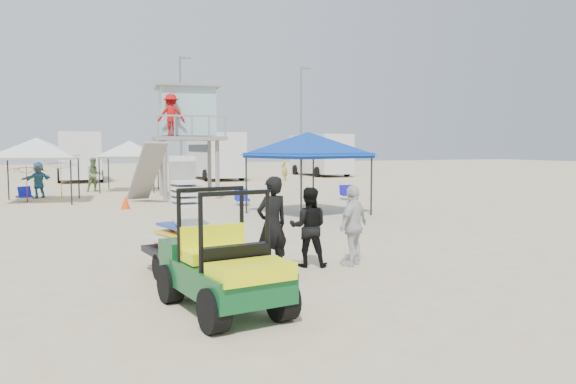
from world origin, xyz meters
name	(u,v)px	position (x,y,z in m)	size (l,w,h in m)	color
ground	(326,279)	(0.00, 0.00, 0.00)	(140.00, 140.00, 0.00)	beige
utility_cart	(222,256)	(-2.23, -1.20, 0.80)	(1.44, 2.40, 1.71)	#0C4D20
surf_trailer	(187,234)	(-2.22, 1.13, 0.78)	(1.45, 2.31, 1.90)	black
man_left	(272,225)	(-0.71, 0.83, 0.90)	(0.65, 0.43, 1.79)	black
man_mid	(309,227)	(0.14, 1.08, 0.77)	(0.75, 0.59, 1.55)	black
man_right	(353,226)	(0.99, 0.83, 0.79)	(0.93, 0.39, 1.58)	silver
lifeguard_tower	(185,116)	(1.14, 16.94, 3.72)	(3.41, 3.41, 4.99)	gray
canopy_blue	(308,136)	(3.59, 8.73, 2.68)	(3.94, 3.94, 3.23)	black
canopy_white_a	(37,141)	(-5.10, 16.75, 2.54)	(3.42, 3.42, 3.09)	black
canopy_white_c	(130,144)	(-0.84, 21.37, 2.48)	(3.38, 3.38, 3.02)	black
umbrella_a	(27,184)	(-5.54, 16.97, 0.78)	(1.70, 1.73, 1.56)	#B62313
umbrella_b	(62,180)	(-4.18, 17.92, 0.86)	(1.88, 1.91, 1.72)	yellow
cone_near	(126,202)	(-2.03, 12.80, 0.25)	(0.34, 0.34, 0.50)	#FF3E08
beach_chair_a	(24,194)	(-5.67, 17.35, 0.31)	(0.71, 0.79, 0.64)	#111DB9
beach_chair_b	(242,197)	(2.41, 12.45, 0.31)	(0.64, 0.69, 0.64)	#111EB8
beach_chair_c	(347,192)	(7.38, 12.94, 0.31)	(0.64, 0.69, 0.64)	#140E9E
rv_mid_left	(79,154)	(-3.00, 31.49, 1.80)	(2.65, 6.50, 3.25)	silver
rv_mid_right	(215,154)	(6.00, 29.99, 1.80)	(2.64, 7.00, 3.25)	silver
rv_far_right	(320,153)	(15.00, 31.49, 1.80)	(2.64, 6.60, 3.25)	silver
light_pole_left	(181,120)	(3.00, 27.00, 4.00)	(0.14, 0.14, 8.00)	slate
light_pole_right	(301,123)	(12.00, 28.50, 4.00)	(0.14, 0.14, 8.00)	slate
distant_beachgoers	(117,175)	(-1.52, 21.26, 0.85)	(16.07, 8.54, 1.76)	#65814D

